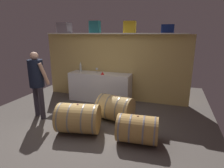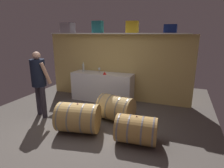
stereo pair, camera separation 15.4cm
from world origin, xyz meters
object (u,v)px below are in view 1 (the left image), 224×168
at_px(toolcase_teal, 95,27).
at_px(wine_glass, 97,69).
at_px(wine_bottle_clear, 81,67).
at_px(winemaker_pouring, 37,78).
at_px(toolcase_yellow, 130,27).
at_px(wine_barrel_near, 78,118).
at_px(toolcase_navy, 168,29).
at_px(wine_barrel_far, 115,108).
at_px(wine_barrel_flank, 137,129).
at_px(work_cabinet, 100,87).
at_px(red_funnel, 103,73).
at_px(toolcase_grey, 64,28).

relative_size(toolcase_teal, wine_glass, 2.35).
height_order(wine_bottle_clear, winemaker_pouring, winemaker_pouring).
xyz_separation_m(toolcase_yellow, wine_barrel_near, (-0.55, -2.18, -1.93)).
bearing_deg(toolcase_navy, winemaker_pouring, -146.57).
bearing_deg(wine_barrel_near, wine_glass, 91.12).
height_order(toolcase_yellow, wine_barrel_far, toolcase_yellow).
height_order(wine_barrel_flank, winemaker_pouring, winemaker_pouring).
height_order(toolcase_navy, wine_glass, toolcase_navy).
distance_m(toolcase_yellow, toolcase_navy, 1.05).
relative_size(wine_glass, winemaker_pouring, 0.09).
xyz_separation_m(toolcase_yellow, wine_glass, (-1.01, -0.09, -1.26)).
relative_size(wine_barrel_near, wine_barrel_flank, 1.20).
height_order(wine_barrel_near, wine_barrel_far, wine_barrel_near).
xyz_separation_m(toolcase_teal, winemaker_pouring, (-0.77, -1.82, -1.25)).
height_order(wine_barrel_far, winemaker_pouring, winemaker_pouring).
relative_size(work_cabinet, wine_glass, 12.98).
bearing_deg(toolcase_teal, wine_glass, -48.83).
bearing_deg(toolcase_navy, red_funnel, -166.82).
bearing_deg(winemaker_pouring, wine_barrel_far, 37.05).
xyz_separation_m(toolcase_navy, work_cabinet, (-1.91, -0.19, -1.75)).
bearing_deg(wine_barrel_far, toolcase_teal, 137.36).
distance_m(wine_bottle_clear, wine_barrel_near, 2.38).
relative_size(red_funnel, winemaker_pouring, 0.07).
bearing_deg(wine_bottle_clear, wine_barrel_flank, -41.77).
height_order(toolcase_grey, red_funnel, toolcase_grey).
height_order(toolcase_yellow, wine_barrel_flank, toolcase_yellow).
bearing_deg(toolcase_yellow, wine_barrel_near, -105.06).
relative_size(wine_barrel_near, winemaker_pouring, 0.60).
xyz_separation_m(wine_bottle_clear, red_funnel, (0.84, -0.22, -0.09)).
xyz_separation_m(wine_bottle_clear, wine_barrel_flank, (2.27, -2.03, -0.74)).
bearing_deg(toolcase_navy, toolcase_teal, -178.61).
bearing_deg(work_cabinet, toolcase_yellow, 12.48).
bearing_deg(work_cabinet, wine_glass, 143.85).
distance_m(wine_bottle_clear, red_funnel, 0.87).
distance_m(toolcase_teal, wine_barrel_near, 2.97).
xyz_separation_m(wine_barrel_near, wine_barrel_flank, (1.27, 0.01, -0.04)).
xyz_separation_m(wine_bottle_clear, wine_barrel_far, (1.57, -1.24, -0.71)).
relative_size(toolcase_navy, wine_bottle_clear, 1.07).
relative_size(toolcase_navy, wine_barrel_near, 0.33).
bearing_deg(toolcase_teal, red_funnel, -42.71).
distance_m(toolcase_teal, toolcase_yellow, 1.08).
xyz_separation_m(work_cabinet, wine_bottle_clear, (-0.68, 0.05, 0.58)).
distance_m(wine_glass, winemaker_pouring, 1.93).
xyz_separation_m(toolcase_yellow, toolcase_navy, (1.05, 0.00, -0.05)).
bearing_deg(wine_barrel_near, wine_barrel_far, 43.19).
distance_m(toolcase_navy, wine_barrel_flank, 2.91).
relative_size(work_cabinet, wine_barrel_far, 2.15).
bearing_deg(toolcase_grey, winemaker_pouring, -76.79).
bearing_deg(red_funnel, toolcase_navy, 11.78).
xyz_separation_m(red_funnel, wine_barrel_far, (0.73, -1.02, -0.62)).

